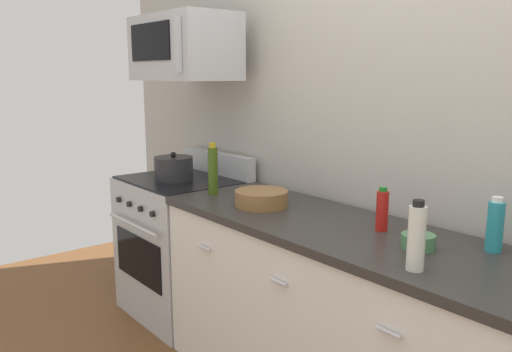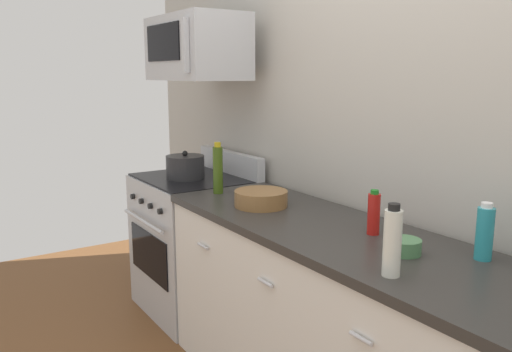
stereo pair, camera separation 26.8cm
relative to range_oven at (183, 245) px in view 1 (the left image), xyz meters
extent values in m
cube|color=#B7B2A8|center=(1.61, 0.41, 0.88)|extent=(5.55, 0.10, 2.70)
cube|color=silver|center=(1.61, 0.00, -0.03)|extent=(2.43, 0.62, 0.88)
cube|color=#2D2B28|center=(1.61, 0.00, 0.43)|extent=(2.46, 0.65, 0.04)
cylinder|color=silver|center=(0.76, -0.33, 0.25)|extent=(0.10, 0.02, 0.02)
cylinder|color=silver|center=(1.32, -0.33, 0.25)|extent=(0.10, 0.02, 0.02)
cylinder|color=silver|center=(1.89, -0.33, 0.25)|extent=(0.10, 0.02, 0.02)
cube|color=#B7BABF|center=(0.00, 0.00, -0.01)|extent=(0.76, 0.64, 0.91)
cube|color=black|center=(0.00, -0.33, -0.02)|extent=(0.58, 0.01, 0.30)
cylinder|color=#B7BABF|center=(0.00, -0.36, 0.21)|extent=(0.61, 0.02, 0.02)
cube|color=#B7BABF|center=(0.00, 0.29, 0.52)|extent=(0.76, 0.06, 0.16)
cube|color=black|center=(0.00, 0.00, 0.45)|extent=(0.73, 0.61, 0.01)
cylinder|color=black|center=(-0.23, -0.34, 0.32)|extent=(0.04, 0.02, 0.04)
cylinder|color=black|center=(-0.08, -0.34, 0.32)|extent=(0.04, 0.02, 0.04)
cylinder|color=black|center=(0.08, -0.34, 0.32)|extent=(0.04, 0.02, 0.04)
cylinder|color=black|center=(0.23, -0.34, 0.32)|extent=(0.04, 0.02, 0.04)
cube|color=#B7BABF|center=(0.00, 0.05, 1.28)|extent=(0.74, 0.40, 0.40)
cube|color=black|center=(-0.06, -0.16, 1.31)|extent=(0.48, 0.01, 0.22)
cube|color=#B7BABF|center=(0.30, -0.17, 1.28)|extent=(0.02, 0.04, 0.30)
cylinder|color=#385114|center=(0.49, -0.09, 0.58)|extent=(0.06, 0.06, 0.27)
cylinder|color=#B29919|center=(0.49, -0.09, 0.73)|extent=(0.04, 0.04, 0.03)
cylinder|color=silver|center=(1.90, -0.20, 0.56)|extent=(0.06, 0.06, 0.23)
cylinder|color=black|center=(1.90, -0.20, 0.69)|extent=(0.04, 0.04, 0.02)
cylinder|color=teal|center=(1.97, 0.20, 0.55)|extent=(0.06, 0.06, 0.20)
cylinder|color=white|center=(1.97, 0.20, 0.66)|extent=(0.04, 0.04, 0.02)
cylinder|color=#B21914|center=(1.53, 0.09, 0.54)|extent=(0.05, 0.05, 0.18)
cylinder|color=#19721E|center=(1.53, 0.09, 0.63)|extent=(0.03, 0.03, 0.02)
cylinder|color=#477A4C|center=(1.77, 0.00, 0.48)|extent=(0.13, 0.13, 0.06)
torus|color=#477A4C|center=(1.77, 0.00, 0.50)|extent=(0.13, 0.13, 0.01)
cylinder|color=#477A4C|center=(1.77, 0.00, 0.46)|extent=(0.07, 0.07, 0.01)
cylinder|color=brown|center=(0.87, -0.05, 0.49)|extent=(0.28, 0.28, 0.08)
torus|color=brown|center=(0.87, -0.05, 0.53)|extent=(0.28, 0.28, 0.01)
cylinder|color=brown|center=(0.87, -0.05, 0.46)|extent=(0.15, 0.15, 0.01)
cylinder|color=#262628|center=(0.00, -0.05, 0.53)|extent=(0.25, 0.25, 0.15)
sphere|color=black|center=(0.00, -0.05, 0.62)|extent=(0.04, 0.04, 0.04)
camera|label=1|loc=(2.88, -1.72, 1.12)|focal=36.57mm
camera|label=2|loc=(3.04, -1.50, 1.12)|focal=36.57mm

